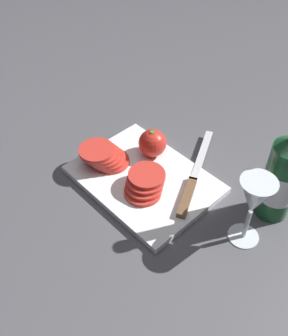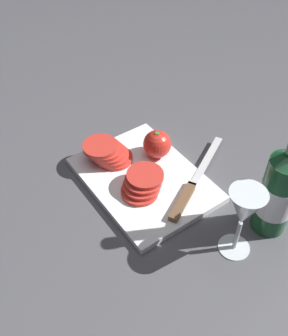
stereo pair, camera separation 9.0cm
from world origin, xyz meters
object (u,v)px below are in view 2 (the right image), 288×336
(whole_tomato, at_px, (157,144))
(tomato_slice_stack_far, at_px, (108,152))
(wine_glass, at_px, (244,211))
(wine_bottle, at_px, (279,191))
(knife, at_px, (188,193))
(tomato_slice_stack_near, at_px, (142,184))

(whole_tomato, distance_m, tomato_slice_stack_far, 0.12)
(wine_glass, bearing_deg, wine_bottle, 90.54)
(knife, bearing_deg, tomato_slice_stack_far, 84.63)
(wine_glass, height_order, knife, wine_glass)
(tomato_slice_stack_near, bearing_deg, wine_bottle, 36.74)
(whole_tomato, relative_size, knife, 0.25)
(knife, bearing_deg, tomato_slice_stack_near, 107.32)
(wine_bottle, distance_m, knife, 0.20)
(whole_tomato, bearing_deg, tomato_slice_stack_far, -116.95)
(wine_glass, distance_m, tomato_slice_stack_far, 0.37)
(whole_tomato, height_order, tomato_slice_stack_near, whole_tomato)
(whole_tomato, distance_m, knife, 0.15)
(wine_bottle, height_order, knife, wine_bottle)
(knife, relative_size, tomato_slice_stack_far, 2.47)
(tomato_slice_stack_near, bearing_deg, wine_glass, 16.90)
(wine_bottle, distance_m, wine_glass, 0.10)
(tomato_slice_stack_far, bearing_deg, wine_glass, 12.68)
(wine_bottle, bearing_deg, whole_tomato, -166.41)
(wine_glass, bearing_deg, whole_tomato, 174.85)
(wine_glass, distance_m, knife, 0.18)
(wine_bottle, xyz_separation_m, whole_tomato, (-0.30, -0.07, -0.06))
(wine_bottle, xyz_separation_m, tomato_slice_stack_far, (-0.36, -0.18, -0.07))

